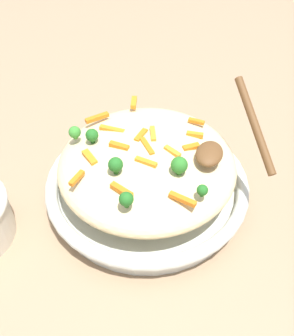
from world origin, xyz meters
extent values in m
plane|color=#9E7F60|center=(0.00, 0.00, 0.00)|extent=(2.40, 2.40, 0.00)
cylinder|color=silver|center=(0.00, 0.00, 0.01)|extent=(0.31, 0.31, 0.03)
torus|color=silver|center=(0.00, 0.00, 0.04)|extent=(0.34, 0.34, 0.02)
torus|color=black|center=(0.00, 0.00, 0.04)|extent=(0.33, 0.33, 0.00)
ellipsoid|color=beige|center=(0.00, 0.00, 0.08)|extent=(0.29, 0.28, 0.08)
cube|color=orange|center=(-0.02, 0.06, 0.11)|extent=(0.02, 0.03, 0.01)
cube|color=orange|center=(0.00, 0.00, 0.12)|extent=(0.04, 0.03, 0.01)
cube|color=orange|center=(0.09, -0.08, 0.11)|extent=(0.03, 0.01, 0.01)
cube|color=orange|center=(0.03, 0.01, 0.12)|extent=(0.01, 0.04, 0.01)
cube|color=orange|center=(-0.09, 0.06, 0.11)|extent=(0.01, 0.03, 0.01)
cube|color=orange|center=(-0.03, -0.07, 0.11)|extent=(0.01, 0.04, 0.01)
cube|color=orange|center=(-0.05, -0.10, 0.11)|extent=(0.04, 0.03, 0.01)
cube|color=orange|center=(-0.03, 0.00, 0.12)|extent=(0.03, 0.02, 0.01)
cube|color=orange|center=(0.09, -0.01, 0.11)|extent=(0.02, 0.04, 0.01)
cube|color=orange|center=(0.01, -0.04, 0.12)|extent=(0.01, 0.03, 0.01)
cube|color=orange|center=(-0.02, -0.02, 0.12)|extent=(0.03, 0.01, 0.01)
cube|color=orange|center=(-0.06, 0.06, 0.11)|extent=(0.01, 0.03, 0.01)
cube|color=orange|center=(-0.11, -0.06, 0.11)|extent=(0.03, 0.02, 0.01)
cube|color=orange|center=(0.00, 0.04, 0.12)|extent=(0.02, 0.03, 0.01)
cube|color=orange|center=(0.08, 0.08, 0.11)|extent=(0.02, 0.04, 0.01)
cube|color=orange|center=(0.04, -0.08, 0.11)|extent=(0.03, 0.03, 0.01)
cylinder|color=#205B1C|center=(0.12, 0.01, 0.11)|extent=(0.01, 0.01, 0.01)
sphere|color=#236B23|center=(0.12, 0.01, 0.12)|extent=(0.02, 0.02, 0.02)
cylinder|color=#205B1C|center=(0.01, -0.09, 0.11)|extent=(0.01, 0.01, 0.01)
sphere|color=#236B23|center=(0.01, -0.09, 0.12)|extent=(0.02, 0.02, 0.02)
cylinder|color=#377928|center=(0.01, -0.12, 0.11)|extent=(0.01, 0.01, 0.01)
sphere|color=#3D8E33|center=(0.01, -0.12, 0.12)|extent=(0.02, 0.02, 0.02)
cylinder|color=#205B1C|center=(0.07, 0.10, 0.11)|extent=(0.01, 0.01, 0.01)
sphere|color=#236B23|center=(0.07, 0.10, 0.12)|extent=(0.02, 0.02, 0.02)
cylinder|color=#296820|center=(0.04, 0.06, 0.11)|extent=(0.01, 0.01, 0.01)
sphere|color=#2D7A28|center=(0.04, 0.06, 0.13)|extent=(0.02, 0.02, 0.02)
cylinder|color=#205B1C|center=(0.06, -0.03, 0.12)|extent=(0.01, 0.01, 0.01)
sphere|color=#236B23|center=(0.06, -0.03, 0.13)|extent=(0.02, 0.02, 0.02)
ellipsoid|color=brown|center=(-0.01, 0.10, 0.12)|extent=(0.06, 0.04, 0.02)
cylinder|color=brown|center=(-0.04, 0.15, 0.16)|extent=(0.12, 0.09, 0.09)
camera|label=1|loc=(0.44, 0.15, 0.52)|focal=43.27mm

